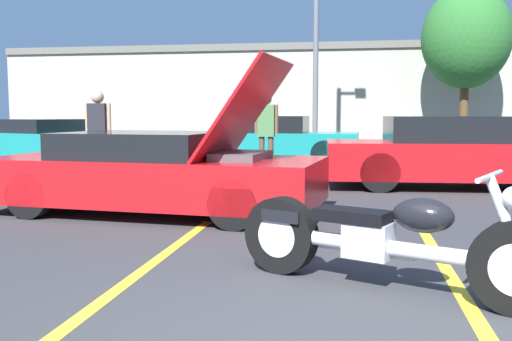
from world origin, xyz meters
TOP-DOWN VIEW (x-y plane):
  - parking_stripe_foreground at (-1.84, 1.33)m, footprint 0.12×5.14m
  - parking_stripe_middle at (0.80, 1.33)m, footprint 0.12×5.14m
  - far_building at (0.00, 23.62)m, footprint 32.00×4.20m
  - light_pole at (-1.22, 16.60)m, footprint 1.21×0.28m
  - tree_background at (4.08, 19.43)m, footprint 3.25×3.25m
  - motorcycle at (0.22, 1.37)m, footprint 2.39×1.24m
  - show_car_hood_open at (-2.70, 4.43)m, footprint 4.72×2.32m
  - parked_car_mid_left_row at (-2.13, 12.49)m, footprint 4.51×1.94m
  - parked_car_left_row at (-8.60, 11.71)m, footprint 4.69×3.30m
  - parked_car_mid_right_row at (1.82, 7.94)m, footprint 4.83×2.05m
  - spectator_by_show_car at (-1.89, 9.24)m, footprint 0.52×0.24m
  - spectator_midground at (-4.84, 7.22)m, footprint 0.52×0.24m

SIDE VIEW (x-z plane):
  - parking_stripe_foreground at x=-1.84m, z-range 0.00..0.01m
  - parking_stripe_middle at x=0.80m, z-range 0.00..0.01m
  - motorcycle at x=0.22m, z-range -0.09..0.88m
  - show_car_hood_open at x=-2.70m, z-range -0.48..1.61m
  - parked_car_left_row at x=-8.60m, z-range -0.02..1.20m
  - parked_car_mid_left_row at x=-2.13m, z-range -0.03..1.28m
  - parked_car_mid_right_row at x=1.82m, z-range -0.03..1.30m
  - spectator_by_show_car at x=-1.89m, z-range 0.18..1.99m
  - spectator_midground at x=-4.84m, z-range 0.18..1.99m
  - far_building at x=0.00m, z-range 0.14..4.54m
  - light_pole at x=-1.22m, z-range 0.38..7.72m
  - tree_background at x=4.08m, z-range 1.13..7.18m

